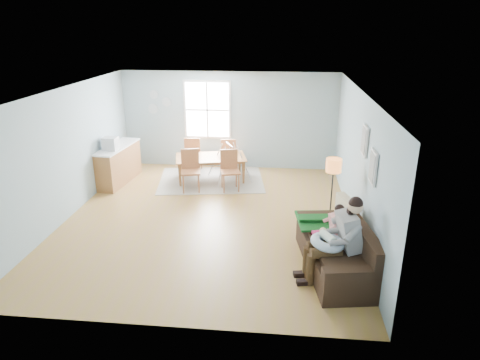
# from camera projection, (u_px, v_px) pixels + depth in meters

# --- Properties ---
(room) EXTENTS (8.40, 9.40, 3.90)m
(room) POSITION_uv_depth(u_px,v_px,m) (206.00, 105.00, 8.32)
(room) COLOR #A57D3A
(window) EXTENTS (1.32, 0.08, 1.62)m
(window) POSITION_uv_depth(u_px,v_px,m) (207.00, 110.00, 11.87)
(window) COLOR silver
(window) RESTS_ON room
(pictures) EXTENTS (0.05, 1.34, 0.74)m
(pictures) POSITION_uv_depth(u_px,v_px,m) (369.00, 153.00, 7.25)
(pictures) COLOR silver
(pictures) RESTS_ON room
(wall_plates) EXTENTS (0.67, 0.02, 0.66)m
(wall_plates) POSITION_uv_depth(u_px,v_px,m) (158.00, 102.00, 11.95)
(wall_plates) COLOR #9CAEBB
(wall_plates) RESTS_ON room
(sofa) EXTENTS (1.25, 2.27, 0.87)m
(sofa) POSITION_uv_depth(u_px,v_px,m) (339.00, 252.00, 7.19)
(sofa) COLOR black
(sofa) RESTS_ON room
(green_throw) EXTENTS (1.08, 0.95, 0.04)m
(green_throw) POSITION_uv_depth(u_px,v_px,m) (325.00, 221.00, 7.77)
(green_throw) COLOR #125019
(green_throw) RESTS_ON sofa
(beige_pillow) EXTENTS (0.29, 0.55, 0.53)m
(beige_pillow) POSITION_uv_depth(u_px,v_px,m) (345.00, 211.00, 7.55)
(beige_pillow) COLOR beige
(beige_pillow) RESTS_ON sofa
(father) EXTENTS (1.08, 0.60, 1.44)m
(father) POSITION_uv_depth(u_px,v_px,m) (338.00, 237.00, 6.73)
(father) COLOR gray
(father) RESTS_ON sofa
(nursing_pillow) EXTENTS (0.60, 0.59, 0.22)m
(nursing_pillow) POSITION_uv_depth(u_px,v_px,m) (327.00, 242.00, 6.76)
(nursing_pillow) COLOR silver
(nursing_pillow) RESTS_ON father
(infant) EXTENTS (0.27, 0.39, 0.15)m
(infant) POSITION_uv_depth(u_px,v_px,m) (327.00, 236.00, 6.76)
(infant) COLOR white
(infant) RESTS_ON nursing_pillow
(toddler) EXTENTS (0.58, 0.38, 0.86)m
(toddler) POSITION_uv_depth(u_px,v_px,m) (333.00, 224.00, 7.23)
(toddler) COLOR white
(toddler) RESTS_ON sofa
(floor_lamp) EXTENTS (0.30, 0.30, 1.49)m
(floor_lamp) POSITION_uv_depth(u_px,v_px,m) (333.00, 172.00, 8.23)
(floor_lamp) COLOR black
(floor_lamp) RESTS_ON room
(storage_cube) EXTENTS (0.46, 0.42, 0.44)m
(storage_cube) POSITION_uv_depth(u_px,v_px,m) (357.00, 287.00, 6.40)
(storage_cube) COLOR white
(storage_cube) RESTS_ON room
(rug) EXTENTS (2.97, 2.43, 0.01)m
(rug) POSITION_uv_depth(u_px,v_px,m) (211.00, 180.00, 11.35)
(rug) COLOR #9B958D
(rug) RESTS_ON room
(dining_table) EXTENTS (1.98, 1.39, 0.63)m
(dining_table) POSITION_uv_depth(u_px,v_px,m) (211.00, 169.00, 11.24)
(dining_table) COLOR brown
(dining_table) RESTS_ON rug
(chair_sw) EXTENTS (0.56, 0.56, 1.03)m
(chair_sw) POSITION_uv_depth(u_px,v_px,m) (190.00, 167.00, 10.50)
(chair_sw) COLOR #A56339
(chair_sw) RESTS_ON rug
(chair_se) EXTENTS (0.56, 0.56, 1.00)m
(chair_se) POSITION_uv_depth(u_px,v_px,m) (230.00, 167.00, 10.55)
(chair_se) COLOR #A56339
(chair_se) RESTS_ON rug
(chair_nw) EXTENTS (0.48, 0.48, 1.01)m
(chair_nw) POSITION_uv_depth(u_px,v_px,m) (193.00, 152.00, 11.75)
(chair_nw) COLOR #A56339
(chair_nw) RESTS_ON rug
(chair_ne) EXTENTS (0.48, 0.48, 0.95)m
(chair_ne) POSITION_uv_depth(u_px,v_px,m) (229.00, 153.00, 11.81)
(chair_ne) COLOR #A56339
(chair_ne) RESTS_ON rug
(counter) EXTENTS (0.68, 1.77, 0.97)m
(counter) POSITION_uv_depth(u_px,v_px,m) (119.00, 164.00, 11.07)
(counter) COLOR brown
(counter) RESTS_ON room
(monitor) EXTENTS (0.35, 0.33, 0.32)m
(monitor) POSITION_uv_depth(u_px,v_px,m) (110.00, 143.00, 10.54)
(monitor) COLOR #B8B8BE
(monitor) RESTS_ON counter
(baby_swing) EXTENTS (1.26, 1.27, 0.97)m
(baby_swing) POSITION_uv_depth(u_px,v_px,m) (230.00, 164.00, 11.25)
(baby_swing) COLOR #B8B8BE
(baby_swing) RESTS_ON room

